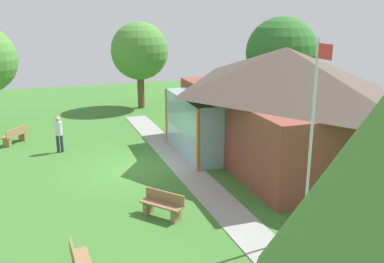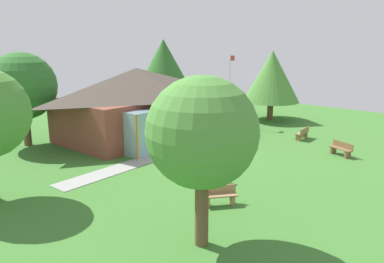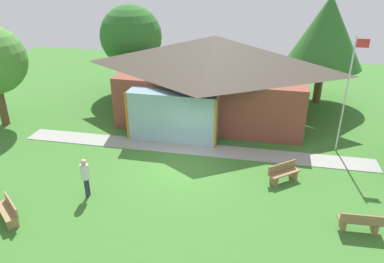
{
  "view_description": "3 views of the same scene",
  "coord_description": "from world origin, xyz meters",
  "views": [
    {
      "loc": [
        17.09,
        -3.45,
        6.57
      ],
      "look_at": [
        -0.66,
        2.64,
        1.23
      ],
      "focal_mm": 40.35,
      "sensor_mm": 36.0,
      "label": 1
    },
    {
      "loc": [
        -17.6,
        -13.88,
        6.77
      ],
      "look_at": [
        0.02,
        1.17,
        1.23
      ],
      "focal_mm": 35.08,
      "sensor_mm": 36.0,
      "label": 2
    },
    {
      "loc": [
        3.56,
        -14.56,
        9.03
      ],
      "look_at": [
        0.11,
        1.45,
        1.24
      ],
      "focal_mm": 34.27,
      "sensor_mm": 36.0,
      "label": 3
    }
  ],
  "objects": [
    {
      "name": "tree_behind_pavilion_left",
      "position": [
        -6.25,
        10.33,
        3.96
      ],
      "size": [
        4.38,
        4.38,
        6.17
      ],
      "color": "brown",
      "rests_on": "ground_plane"
    },
    {
      "name": "pavilion",
      "position": [
        0.29,
        6.53,
        2.57
      ],
      "size": [
        11.61,
        8.19,
        4.97
      ],
      "color": "brown",
      "rests_on": "ground_plane"
    },
    {
      "name": "bench_lawn_far_right",
      "position": [
        7.26,
        -3.02,
        0.4
      ],
      "size": [
        1.52,
        0.52,
        0.84
      ],
      "rotation": [
        0.0,
        0.0,
        0.06
      ],
      "color": "olive",
      "rests_on": "ground_plane"
    },
    {
      "name": "tree_lawn_corner",
      "position": [
        -8.53,
        -6.56,
        3.93
      ],
      "size": [
        3.67,
        3.67,
        5.79
      ],
      "color": "brown",
      "rests_on": "ground_plane"
    },
    {
      "name": "bench_front_left",
      "position": [
        -5.55,
        -5.12,
        0.4
      ],
      "size": [
        1.45,
        1.28,
        0.84
      ],
      "rotation": [
        0.0,
        0.0,
        2.47
      ],
      "color": "#9E7A51",
      "rests_on": "ground_plane"
    },
    {
      "name": "ground_plane",
      "position": [
        0.0,
        0.0,
        0.0
      ],
      "size": [
        44.0,
        44.0,
        0.0
      ],
      "primitive_type": "plane",
      "color": "#3D752D"
    },
    {
      "name": "bench_front_right",
      "position": [
        5.03,
        -6.52,
        0.4
      ],
      "size": [
        0.98,
        1.55,
        0.84
      ],
      "rotation": [
        0.0,
        0.0,
        1.18
      ],
      "color": "brown",
      "rests_on": "ground_plane"
    },
    {
      "name": "bench_mid_right",
      "position": [
        4.61,
        -0.18,
        0.4
      ],
      "size": [
        1.43,
        1.3,
        0.84
      ],
      "rotation": [
        0.0,
        0.0,
        3.84
      ],
      "color": "olive",
      "rests_on": "ground_plane"
    },
    {
      "name": "tree_east_hedge",
      "position": [
        11.85,
        2.14,
        3.86
      ],
      "size": [
        4.92,
        4.92,
        6.08
      ],
      "color": "brown",
      "rests_on": "ground_plane"
    },
    {
      "name": "footpath",
      "position": [
        0.0,
        1.92,
        0.01
      ],
      "size": [
        18.31,
        1.61,
        0.03
      ],
      "primitive_type": "cube",
      "rotation": [
        0.0,
        0.0,
        0.02
      ],
      "color": "#999993",
      "rests_on": "ground_plane"
    },
    {
      "name": "tree_behind_pavilion_right",
      "position": [
        6.94,
        10.48,
        4.78
      ],
      "size": [
        4.99,
        4.99,
        7.04
      ],
      "color": "brown",
      "rests_on": "ground_plane"
    },
    {
      "name": "flagpole",
      "position": [
        7.34,
        3.41,
        3.23
      ],
      "size": [
        0.64,
        0.08,
        5.87
      ],
      "color": "silver",
      "rests_on": "ground_plane"
    },
    {
      "name": "visitor_strolling_lawn",
      "position": [
        -3.38,
        -3.05,
        1.02
      ],
      "size": [
        0.34,
        0.34,
        1.74
      ],
      "rotation": [
        0.0,
        0.0,
        1.69
      ],
      "color": "#2D3347",
      "rests_on": "ground_plane"
    }
  ]
}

